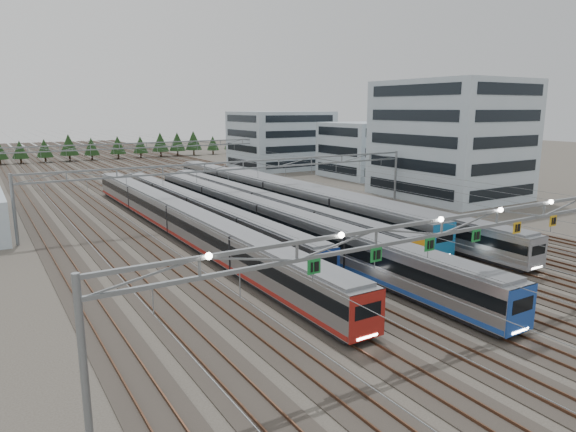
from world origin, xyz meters
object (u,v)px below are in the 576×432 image
depot_bldg_south (450,139)px  gantry_mid (243,172)px  train_e (272,193)px  train_c (267,218)px  gantry_near (498,221)px  train_b (196,208)px  gantry_far (147,150)px  train_f (328,200)px  train_d (260,203)px  depot_bldg_north (281,140)px  depot_bldg_mid (363,150)px  train_a (178,218)px

depot_bldg_south → gantry_mid: bearing=176.5°
train_e → depot_bldg_south: (31.08, -6.28, 7.42)m
train_c → gantry_mid: gantry_mid is taller
train_e → gantry_near: bearing=-98.8°
train_c → train_b: bearing=111.6°
train_e → depot_bldg_south: bearing=-11.4°
train_e → gantry_far: 41.77m
train_f → depot_bldg_south: bearing=4.0°
gantry_mid → train_c: bearing=-101.9°
train_b → depot_bldg_south: size_ratio=2.71×
gantry_near → train_c: bearing=94.3°
train_b → train_c: 12.21m
train_d → depot_bldg_north: size_ratio=2.77×
train_d → gantry_near: gantry_near is taller
train_e → depot_bldg_south: depot_bldg_south is taller
train_d → gantry_near: 40.00m
train_b → gantry_mid: bearing=-5.8°
depot_bldg_north → gantry_near: bearing=-111.5°
train_e → train_f: train_e is taller
train_c → gantry_near: 29.95m
gantry_mid → gantry_near: bearing=-90.1°
train_f → gantry_far: gantry_far is taller
train_e → depot_bldg_north: bearing=57.8°
train_d → depot_bldg_mid: (39.67, 25.90, 4.00)m
train_a → train_f: bearing=2.6°
gantry_far → depot_bldg_mid: (41.92, -19.62, -0.47)m
train_f → gantry_mid: (-11.25, 4.15, 4.39)m
gantry_near → depot_bldg_south: bearing=45.0°
gantry_far → train_f: bearing=-77.1°
train_e → depot_bldg_mid: 41.33m
train_c → gantry_mid: 11.71m
train_c → depot_bldg_north: 70.82m
train_c → gantry_mid: bearing=78.1°
train_b → depot_bldg_north: bearing=49.2°
train_e → gantry_mid: size_ratio=1.19×
gantry_near → train_a: bearing=107.8°
depot_bldg_north → train_a: bearing=-130.5°
train_f → train_c: bearing=-154.2°
train_f → train_e: bearing=119.0°
depot_bldg_south → depot_bldg_mid: depot_bldg_south is taller
depot_bldg_north → train_e: bearing=-122.2°
gantry_near → depot_bldg_mid: (41.97, 65.50, -1.17)m
train_d → train_f: train_f is taller
train_c → train_d: size_ratio=1.10×
depot_bldg_south → gantry_far: bearing=128.7°
gantry_mid → depot_bldg_mid: depot_bldg_mid is taller
train_b → depot_bldg_mid: bearing=26.9°
train_a → gantry_mid: bearing=24.8°
train_b → train_e: 13.90m
train_f → gantry_mid: 12.77m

